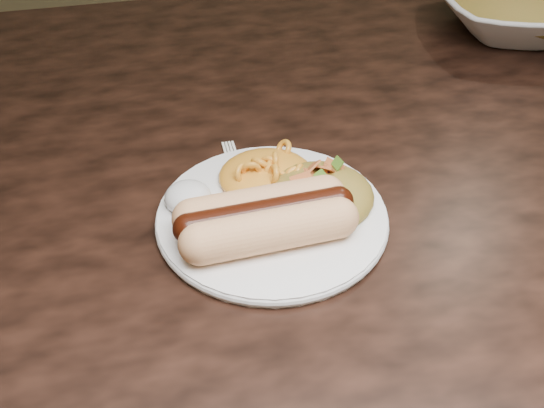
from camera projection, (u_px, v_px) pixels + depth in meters
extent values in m
cube|color=#321B12|center=(328.00, 165.00, 0.69)|extent=(1.60, 0.90, 0.04)
cylinder|color=white|center=(272.00, 217.00, 0.58)|extent=(0.28, 0.28, 0.01)
cylinder|color=#FDD28E|center=(269.00, 230.00, 0.54)|extent=(0.12, 0.04, 0.04)
cylinder|color=#FDD28E|center=(262.00, 207.00, 0.56)|extent=(0.12, 0.04, 0.04)
cylinder|color=#481407|center=(265.00, 215.00, 0.54)|extent=(0.13, 0.03, 0.03)
ellipsoid|color=#E88D44|center=(266.00, 164.00, 0.61)|extent=(0.12, 0.11, 0.04)
ellipsoid|color=white|center=(187.00, 193.00, 0.58)|extent=(0.05, 0.05, 0.03)
ellipsoid|color=orange|center=(320.00, 191.00, 0.58)|extent=(0.10, 0.10, 0.04)
cube|color=white|center=(241.00, 189.00, 0.62)|extent=(0.03, 0.12, 0.00)
imported|color=silver|center=(524.00, 7.00, 0.89)|extent=(0.30, 0.30, 0.06)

